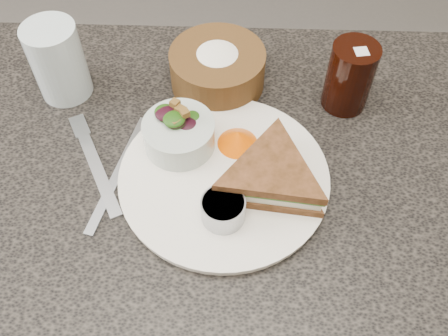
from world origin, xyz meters
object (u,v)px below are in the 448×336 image
dining_table (210,280)px  cola_glass (350,74)px  bread_basket (217,63)px  dressing_ramekin (223,209)px  sandwich (271,176)px  water_glass (58,61)px  salad_bowl (179,131)px  dinner_plate (224,177)px

dining_table → cola_glass: cola_glass is taller
bread_basket → cola_glass: (0.21, -0.04, 0.02)m
dining_table → bread_basket: size_ratio=6.32×
cola_glass → bread_basket: bearing=169.9°
dining_table → dressing_ramekin: (0.03, -0.07, 0.41)m
dining_table → dressing_ramekin: size_ratio=16.40×
sandwich → water_glass: size_ratio=1.38×
salad_bowl → dressing_ramekin: bearing=-60.8°
dressing_ramekin → sandwich: bearing=39.2°
dining_table → bread_basket: (0.01, 0.20, 0.42)m
sandwich → bread_basket: bearing=117.9°
dining_table → cola_glass: 0.52m
dressing_ramekin → cola_glass: cola_glass is taller
dressing_ramekin → cola_glass: (0.19, 0.24, 0.03)m
salad_bowl → dressing_ramekin: size_ratio=1.77×
dining_table → water_glass: water_glass is taller
dining_table → dressing_ramekin: 0.41m
dining_table → sandwich: (0.10, -0.02, 0.41)m
dinner_plate → dressing_ramekin: size_ratio=4.99×
bread_basket → water_glass: water_glass is taller
sandwich → salad_bowl: (-0.14, 0.07, 0.01)m
dinner_plate → salad_bowl: (-0.07, 0.06, 0.04)m
dining_table → dressing_ramekin: dressing_ramekin is taller
bread_basket → cola_glass: bearing=-10.1°
salad_bowl → cola_glass: size_ratio=0.85×
dining_table → water_glass: size_ratio=7.76×
dinner_plate → water_glass: bearing=146.9°
dinner_plate → bread_basket: bread_basket is taller
dining_table → sandwich: sandwich is taller
dining_table → water_glass: 0.53m
dining_table → dinner_plate: (0.03, -0.00, 0.38)m
dinner_plate → bread_basket: bearing=95.0°
dinner_plate → salad_bowl: 0.10m
dining_table → salad_bowl: bearing=127.1°
dinner_plate → water_glass: size_ratio=2.36×
sandwich → salad_bowl: salad_bowl is taller
dining_table → bread_basket: 0.47m
bread_basket → cola_glass: cola_glass is taller
salad_bowl → water_glass: (-0.20, 0.12, 0.02)m
bread_basket → dining_table: bearing=-93.2°
dressing_ramekin → water_glass: water_glass is taller
cola_glass → water_glass: water_glass is taller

